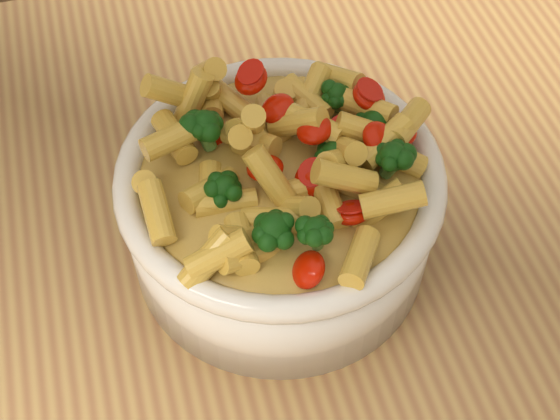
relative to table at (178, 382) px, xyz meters
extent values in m
cube|color=#AE864A|center=(0.00, 0.00, 0.08)|extent=(1.20, 0.80, 0.04)
cylinder|color=#AE864A|center=(0.55, 0.35, -0.37)|extent=(0.05, 0.05, 0.86)
cylinder|color=white|center=(0.10, 0.04, 0.15)|extent=(0.22, 0.22, 0.09)
ellipsoid|color=white|center=(0.10, 0.04, 0.12)|extent=(0.20, 0.20, 0.03)
torus|color=white|center=(0.10, 0.04, 0.19)|extent=(0.23, 0.23, 0.02)
ellipsoid|color=gold|center=(0.10, 0.04, 0.19)|extent=(0.19, 0.19, 0.02)
camera|label=1|loc=(0.01, -0.29, 0.60)|focal=50.00mm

